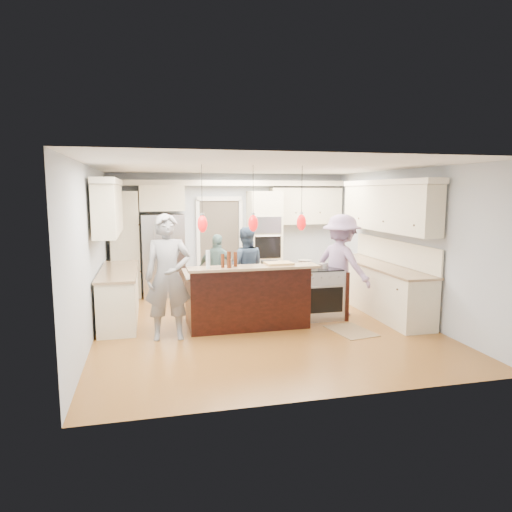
% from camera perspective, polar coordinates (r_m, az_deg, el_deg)
% --- Properties ---
extents(ground_plane, '(6.00, 6.00, 0.00)m').
position_cam_1_polar(ground_plane, '(8.06, 0.58, -8.46)').
color(ground_plane, '#946128').
rests_on(ground_plane, ground).
extents(room_shell, '(5.54, 6.04, 2.72)m').
position_cam_1_polar(room_shell, '(7.74, 0.60, 4.55)').
color(room_shell, '#B2BCC6').
rests_on(room_shell, ground).
extents(refrigerator, '(0.90, 0.70, 1.80)m').
position_cam_1_polar(refrigerator, '(10.24, -11.47, 0.09)').
color(refrigerator, '#B7B7BC').
rests_on(refrigerator, ground).
extents(oven_column, '(0.72, 0.69, 2.30)m').
position_cam_1_polar(oven_column, '(10.56, 1.06, 1.86)').
color(oven_column, beige).
rests_on(oven_column, ground).
extents(back_upper_cabinets, '(5.30, 0.61, 2.54)m').
position_cam_1_polar(back_upper_cabinets, '(10.34, -7.15, 4.55)').
color(back_upper_cabinets, beige).
rests_on(back_upper_cabinets, ground).
extents(right_counter_run, '(0.64, 3.10, 2.51)m').
position_cam_1_polar(right_counter_run, '(9.00, 15.41, -0.13)').
color(right_counter_run, beige).
rests_on(right_counter_run, ground).
extents(left_cabinets, '(0.64, 2.30, 2.51)m').
position_cam_1_polar(left_cabinets, '(8.41, -17.17, -0.76)').
color(left_cabinets, beige).
rests_on(left_cabinets, ground).
extents(kitchen_island, '(2.10, 1.46, 1.12)m').
position_cam_1_polar(kitchen_island, '(7.95, -1.28, -5.08)').
color(kitchen_island, black).
rests_on(kitchen_island, ground).
extents(island_range, '(0.82, 0.71, 0.92)m').
position_cam_1_polar(island_range, '(8.43, 8.05, -4.60)').
color(island_range, '#B7B7BC').
rests_on(island_range, ground).
extents(pendant_lights, '(1.75, 0.15, 1.03)m').
position_cam_1_polar(pendant_lights, '(7.19, -0.36, 4.16)').
color(pendant_lights, black).
rests_on(pendant_lights, ground).
extents(person_bar_end, '(0.73, 0.49, 1.96)m').
position_cam_1_polar(person_bar_end, '(7.18, -10.93, -2.63)').
color(person_bar_end, slate).
rests_on(person_bar_end, ground).
extents(person_far_left, '(0.89, 0.76, 1.59)m').
position_cam_1_polar(person_far_left, '(9.18, -1.34, -1.31)').
color(person_far_left, '#31455F').
rests_on(person_far_left, ground).
extents(person_far_right, '(0.91, 0.67, 1.44)m').
position_cam_1_polar(person_far_right, '(9.34, -4.77, -1.67)').
color(person_far_right, slate).
rests_on(person_far_right, ground).
extents(person_range_side, '(1.19, 1.40, 1.88)m').
position_cam_1_polar(person_range_side, '(8.59, 10.60, -1.14)').
color(person_range_side, '#957AA5').
rests_on(person_range_side, ground).
extents(floor_rug, '(0.70, 0.92, 0.01)m').
position_cam_1_polar(floor_rug, '(7.81, 11.79, -9.15)').
color(floor_rug, olive).
rests_on(floor_rug, ground).
extents(water_bottle, '(0.08, 0.08, 0.29)m').
position_cam_1_polar(water_bottle, '(7.01, -6.02, -0.44)').
color(water_bottle, silver).
rests_on(water_bottle, kitchen_island).
extents(beer_bottle_a, '(0.07, 0.07, 0.22)m').
position_cam_1_polar(beer_bottle_a, '(7.10, -4.19, -0.59)').
color(beer_bottle_a, '#441D0C').
rests_on(beer_bottle_a, kitchen_island).
extents(beer_bottle_b, '(0.08, 0.08, 0.26)m').
position_cam_1_polar(beer_bottle_b, '(7.06, -3.41, -0.46)').
color(beer_bottle_b, '#441D0C').
rests_on(beer_bottle_b, kitchen_island).
extents(beer_bottle_c, '(0.08, 0.08, 0.23)m').
position_cam_1_polar(beer_bottle_c, '(7.18, -2.58, -0.40)').
color(beer_bottle_c, '#441D0C').
rests_on(beer_bottle_c, kitchen_island).
extents(drink_can, '(0.07, 0.07, 0.12)m').
position_cam_1_polar(drink_can, '(7.20, -3.21, -0.85)').
color(drink_can, '#B7B7BC').
rests_on(drink_can, kitchen_island).
extents(cutting_board, '(0.45, 0.33, 0.03)m').
position_cam_1_polar(cutting_board, '(7.42, 2.86, -0.92)').
color(cutting_board, tan).
rests_on(cutting_board, kitchen_island).
extents(pot_large, '(0.24, 0.24, 0.14)m').
position_cam_1_polar(pot_large, '(8.33, 6.12, -0.97)').
color(pot_large, '#B7B7BC').
rests_on(pot_large, island_range).
extents(pot_small, '(0.18, 0.18, 0.09)m').
position_cam_1_polar(pot_small, '(8.30, 8.41, -1.23)').
color(pot_small, '#B7B7BC').
rests_on(pot_small, island_range).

